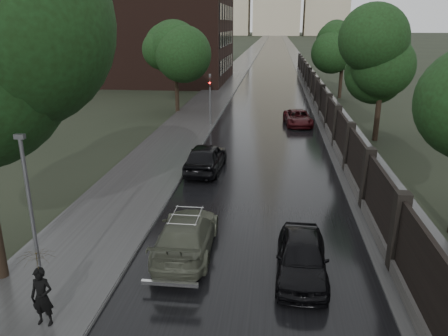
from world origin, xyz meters
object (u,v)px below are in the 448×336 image
at_px(hatchback_left, 206,157).
at_px(pedestrian_umbrella, 38,267).
at_px(tree_right_b, 383,66).
at_px(tree_right_c, 343,50).
at_px(tree_left_far, 176,52).
at_px(car_right_near, 302,257).
at_px(lamp_post, 33,227).
at_px(traffic_light, 210,95).
at_px(volga_sedan, 186,234).
at_px(car_right_far, 298,118).

distance_m(hatchback_left, pedestrian_umbrella, 13.43).
bearing_deg(pedestrian_umbrella, tree_right_b, 59.95).
bearing_deg(hatchback_left, tree_right_c, -109.82).
bearing_deg(tree_left_far, car_right_near, -69.49).
xyz_separation_m(tree_right_b, hatchback_left, (-10.48, -7.78, -4.18)).
bearing_deg(lamp_post, tree_right_b, 57.82).
bearing_deg(hatchback_left, tree_right_b, -141.11).
height_order(traffic_light, volga_sedan, traffic_light).
xyz_separation_m(tree_right_c, car_right_far, (-5.04, -13.94, -4.36)).
relative_size(lamp_post, car_right_near, 1.30).
xyz_separation_m(tree_right_c, pedestrian_umbrella, (-12.64, -38.99, -3.11)).
relative_size(volga_sedan, car_right_near, 1.18).
bearing_deg(car_right_near, hatchback_left, 116.57).
xyz_separation_m(car_right_near, pedestrian_umbrella, (-6.74, -3.33, 1.17)).
height_order(tree_right_b, car_right_near, tree_right_b).
distance_m(tree_right_c, lamp_post, 40.67).
xyz_separation_m(tree_right_c, car_right_near, (-5.90, -35.66, -4.28)).
xyz_separation_m(traffic_light, car_right_far, (6.76, 1.06, -1.81)).
distance_m(tree_left_far, traffic_light, 6.84).
bearing_deg(car_right_far, car_right_near, -98.05).
bearing_deg(car_right_near, pedestrian_umbrella, -151.99).
bearing_deg(traffic_light, volga_sedan, -84.12).
bearing_deg(volga_sedan, car_right_near, 163.01).
distance_m(tree_left_far, lamp_post, 28.73).
bearing_deg(pedestrian_umbrella, car_right_far, 74.13).
xyz_separation_m(tree_right_c, volga_sedan, (-9.78, -34.59, -4.28)).
height_order(lamp_post, car_right_near, lamp_post).
bearing_deg(lamp_post, pedestrian_umbrella, -61.93).
distance_m(lamp_post, traffic_light, 23.52).
relative_size(traffic_light, car_right_far, 0.94).
relative_size(tree_right_b, traffic_light, 1.75).
bearing_deg(volga_sedan, car_right_far, -104.46).
height_order(tree_left_far, car_right_near, tree_left_far).
distance_m(tree_right_b, traffic_light, 12.44).
height_order(tree_right_c, pedestrian_umbrella, tree_right_c).
xyz_separation_m(lamp_post, car_right_near, (7.00, 2.84, -2.00)).
bearing_deg(tree_right_b, car_right_far, 141.15).
bearing_deg(lamp_post, tree_right_c, 71.48).
bearing_deg(car_right_far, traffic_light, -176.84).
relative_size(tree_right_c, volga_sedan, 1.51).
xyz_separation_m(tree_right_b, lamp_post, (-12.90, -20.50, -2.28)).
height_order(tree_left_far, traffic_light, tree_left_far).
bearing_deg(hatchback_left, lamp_post, 81.51).
height_order(car_right_far, pedestrian_umbrella, pedestrian_umbrella).
xyz_separation_m(lamp_post, pedestrian_umbrella, (0.26, -0.49, -0.83)).
bearing_deg(pedestrian_umbrella, tree_left_far, 96.65).
bearing_deg(car_right_far, volga_sedan, -108.73).
bearing_deg(traffic_light, pedestrian_umbrella, -92.01).
distance_m(tree_left_far, tree_right_c, 18.45).
bearing_deg(pedestrian_umbrella, hatchback_left, 81.71).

